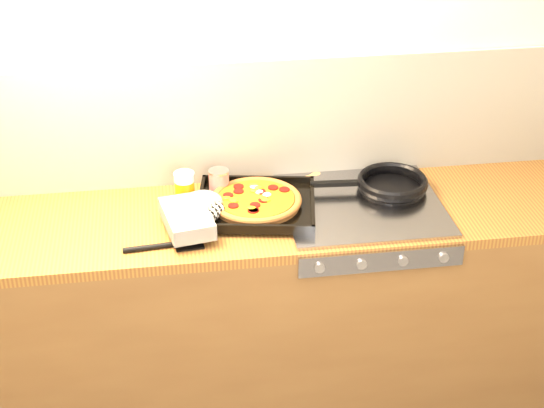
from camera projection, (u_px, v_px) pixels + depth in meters
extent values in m
plane|color=#BBB59D|center=(234.00, 98.00, 3.21)|extent=(3.20, 0.00, 3.20)
cube|color=white|center=(235.00, 123.00, 3.25)|extent=(3.20, 0.02, 0.50)
cube|color=brown|center=(247.00, 315.00, 3.36)|extent=(3.20, 0.60, 0.86)
cube|color=olive|center=(245.00, 219.00, 3.14)|extent=(3.20, 0.60, 0.04)
cube|color=gray|center=(381.00, 260.00, 2.95)|extent=(0.60, 0.03, 0.08)
cylinder|color=#A5A5AA|center=(320.00, 267.00, 2.91)|extent=(0.04, 0.02, 0.04)
cylinder|color=#A5A5AA|center=(361.00, 264.00, 2.93)|extent=(0.04, 0.02, 0.04)
cylinder|color=#A5A5AA|center=(403.00, 261.00, 2.95)|extent=(0.04, 0.02, 0.04)
cylinder|color=#A5A5AA|center=(444.00, 257.00, 2.96)|extent=(0.04, 0.02, 0.04)
cube|color=gray|center=(362.00, 205.00, 3.18)|extent=(0.60, 0.56, 0.02)
cube|color=black|center=(256.00, 206.00, 3.14)|extent=(0.50, 0.45, 0.01)
cube|color=black|center=(258.00, 179.00, 3.29)|extent=(0.44, 0.09, 0.02)
cube|color=black|center=(254.00, 228.00, 2.97)|extent=(0.44, 0.09, 0.02)
cube|color=black|center=(313.00, 203.00, 3.12)|extent=(0.08, 0.38, 0.02)
cube|color=black|center=(199.00, 201.00, 3.13)|extent=(0.08, 0.38, 0.02)
cylinder|color=#AD6232|center=(256.00, 202.00, 3.13)|extent=(0.38, 0.38, 0.02)
torus|color=#AD6232|center=(256.00, 200.00, 3.12)|extent=(0.40, 0.40, 0.03)
cylinder|color=orange|center=(256.00, 199.00, 3.12)|extent=(0.34, 0.34, 0.01)
cylinder|color=maroon|center=(264.00, 200.00, 3.10)|extent=(0.05, 0.05, 0.01)
cylinder|color=maroon|center=(239.00, 187.00, 3.19)|extent=(0.05, 0.05, 0.01)
cylinder|color=maroon|center=(253.00, 211.00, 3.03)|extent=(0.05, 0.05, 0.01)
cylinder|color=maroon|center=(228.00, 195.00, 3.13)|extent=(0.05, 0.05, 0.01)
cylinder|color=maroon|center=(273.00, 188.00, 3.19)|extent=(0.05, 0.05, 0.01)
cylinder|color=maroon|center=(260.00, 192.00, 3.16)|extent=(0.05, 0.05, 0.01)
cylinder|color=maroon|center=(233.00, 206.00, 3.06)|extent=(0.05, 0.05, 0.01)
cylinder|color=maroon|center=(284.00, 190.00, 3.17)|extent=(0.05, 0.05, 0.01)
cylinder|color=maroon|center=(254.00, 210.00, 3.04)|extent=(0.05, 0.05, 0.01)
cylinder|color=maroon|center=(255.00, 205.00, 3.07)|extent=(0.05, 0.05, 0.01)
cylinder|color=maroon|center=(239.00, 191.00, 3.16)|extent=(0.05, 0.05, 0.01)
ellipsoid|color=yellow|center=(233.00, 199.00, 3.11)|extent=(0.04, 0.03, 0.01)
ellipsoid|color=yellow|center=(226.00, 198.00, 3.11)|extent=(0.04, 0.03, 0.01)
ellipsoid|color=yellow|center=(254.00, 190.00, 3.16)|extent=(0.04, 0.03, 0.01)
ellipsoid|color=yellow|center=(253.00, 185.00, 3.20)|extent=(0.04, 0.03, 0.01)
ellipsoid|color=yellow|center=(251.00, 208.00, 3.05)|extent=(0.04, 0.03, 0.01)
ellipsoid|color=yellow|center=(266.00, 200.00, 3.10)|extent=(0.04, 0.03, 0.01)
ellipsoid|color=yellow|center=(263.00, 197.00, 3.12)|extent=(0.04, 0.03, 0.01)
ellipsoid|color=yellow|center=(234.00, 201.00, 3.09)|extent=(0.04, 0.03, 0.01)
ellipsoid|color=yellow|center=(258.00, 187.00, 3.19)|extent=(0.04, 0.03, 0.01)
ellipsoid|color=silver|center=(254.00, 186.00, 3.19)|extent=(0.04, 0.04, 0.01)
ellipsoid|color=silver|center=(259.00, 192.00, 3.16)|extent=(0.04, 0.04, 0.01)
ellipsoid|color=silver|center=(267.00, 194.00, 3.14)|extent=(0.04, 0.04, 0.01)
cube|color=black|center=(187.00, 218.00, 2.99)|extent=(0.20, 0.29, 0.06)
ellipsoid|color=black|center=(202.00, 202.00, 3.09)|extent=(0.18, 0.18, 0.06)
cylinder|color=black|center=(210.00, 214.00, 3.01)|extent=(0.11, 0.12, 0.06)
cylinder|color=black|center=(392.00, 188.00, 3.27)|extent=(0.27, 0.27, 0.01)
torus|color=black|center=(392.00, 183.00, 3.25)|extent=(0.30, 0.30, 0.03)
cube|color=black|center=(336.00, 184.00, 3.24)|extent=(0.20, 0.04, 0.02)
cylinder|color=#AE0E19|center=(219.00, 183.00, 3.22)|extent=(0.08, 0.08, 0.10)
cylinder|color=#B2B2B7|center=(219.00, 171.00, 3.20)|extent=(0.08, 0.08, 0.01)
cylinder|color=#B2B2B7|center=(219.00, 195.00, 3.25)|extent=(0.08, 0.08, 0.01)
cylinder|color=orange|center=(185.00, 192.00, 3.18)|extent=(0.08, 0.08, 0.10)
cylinder|color=silver|center=(184.00, 177.00, 3.15)|extent=(0.08, 0.08, 0.03)
cylinder|color=#B27E4B|center=(287.00, 184.00, 3.32)|extent=(0.24, 0.13, 0.02)
ellipsoid|color=#B27E4B|center=(316.00, 175.00, 3.39)|extent=(0.07, 0.06, 0.02)
cube|color=black|center=(189.00, 244.00, 2.94)|extent=(0.11, 0.09, 0.01)
cylinder|color=black|center=(149.00, 247.00, 2.91)|extent=(0.18, 0.04, 0.02)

